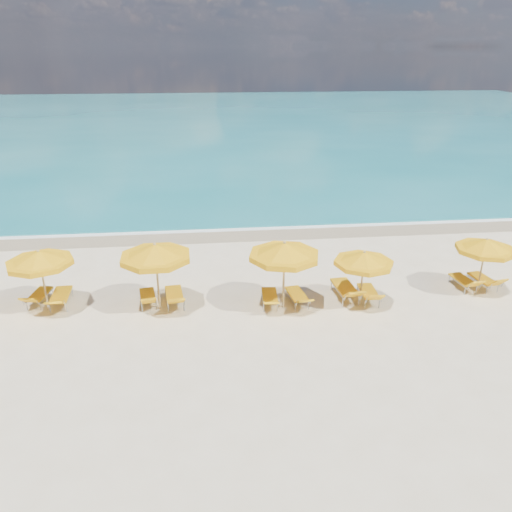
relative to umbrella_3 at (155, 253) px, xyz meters
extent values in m
plane|color=beige|center=(3.58, 0.05, -2.12)|extent=(120.00, 120.00, 0.00)
cube|color=#156E76|center=(3.58, 48.05, -2.12)|extent=(120.00, 80.00, 0.30)
cube|color=tan|center=(3.58, 7.45, -2.12)|extent=(120.00, 2.60, 0.01)
cube|color=white|center=(3.58, 8.25, -2.12)|extent=(120.00, 1.20, 0.03)
cube|color=white|center=(-2.42, 17.05, -2.12)|extent=(14.00, 0.36, 0.05)
cube|color=white|center=(11.58, 24.05, -2.12)|extent=(18.00, 0.30, 0.05)
cylinder|color=tan|center=(-3.90, 0.35, -1.04)|extent=(0.07, 0.07, 2.18)
cone|color=#F8AE0C|center=(-3.90, 0.35, -0.12)|extent=(2.24, 2.24, 0.44)
cylinder|color=#F8AE0C|center=(-3.90, 0.35, -0.34)|extent=(2.26, 2.26, 0.17)
sphere|color=tan|center=(-3.90, 0.35, 0.10)|extent=(0.10, 0.10, 0.10)
cylinder|color=tan|center=(0.00, 0.00, -0.93)|extent=(0.07, 0.07, 2.39)
cone|color=#F8AE0C|center=(0.00, 0.00, 0.07)|extent=(3.14, 3.14, 0.48)
cylinder|color=#F8AE0C|center=(0.00, 0.00, -0.16)|extent=(3.17, 3.17, 0.19)
sphere|color=tan|center=(0.00, 0.00, 0.31)|extent=(0.11, 0.11, 0.11)
cylinder|color=tan|center=(4.34, -0.35, -0.93)|extent=(0.07, 0.07, 2.40)
cone|color=#F8AE0C|center=(4.34, -0.35, 0.08)|extent=(2.80, 2.80, 0.48)
cylinder|color=#F8AE0C|center=(4.34, -0.35, -0.15)|extent=(2.82, 2.82, 0.19)
sphere|color=tan|center=(4.34, -0.35, 0.33)|extent=(0.11, 0.11, 0.11)
cylinder|color=tan|center=(7.09, -0.53, -1.12)|extent=(0.06, 0.06, 2.01)
cone|color=#F8AE0C|center=(7.09, -0.53, -0.28)|extent=(2.28, 2.28, 0.40)
cylinder|color=#F8AE0C|center=(7.09, -0.53, -0.47)|extent=(2.30, 2.30, 0.16)
sphere|color=tan|center=(7.09, -0.53, -0.07)|extent=(0.09, 0.09, 0.09)
cylinder|color=tan|center=(11.85, 0.09, -1.10)|extent=(0.06, 0.06, 2.06)
cone|color=#F8AE0C|center=(11.85, 0.09, -0.23)|extent=(2.34, 2.34, 0.41)
cylinder|color=#F8AE0C|center=(11.85, 0.09, -0.43)|extent=(2.36, 2.36, 0.16)
sphere|color=tan|center=(11.85, 0.09, -0.02)|extent=(0.09, 0.09, 0.09)
cube|color=#F8B40F|center=(-4.30, 0.93, -1.79)|extent=(0.67, 1.22, 0.07)
cube|color=#F8B40F|center=(-4.41, 0.15, -1.62)|extent=(0.58, 0.55, 0.38)
cube|color=#F8B40F|center=(-3.51, 0.72, -1.75)|extent=(0.65, 1.33, 0.08)
cube|color=#F8B40F|center=(-3.46, -0.20, -1.60)|extent=(0.61, 0.61, 0.36)
cube|color=#F8B40F|center=(-0.45, 0.42, -1.79)|extent=(0.68, 1.21, 0.07)
cube|color=#F8B40F|center=(-0.33, -0.35, -1.62)|extent=(0.58, 0.54, 0.39)
cube|color=#F8B40F|center=(0.51, 0.34, -1.75)|extent=(0.74, 1.36, 0.08)
cube|color=#F8B40F|center=(0.62, -0.55, -1.57)|extent=(0.64, 0.61, 0.41)
cube|color=#F8B40F|center=(3.90, -0.06, -1.78)|extent=(0.60, 1.21, 0.07)
cube|color=#F8B40F|center=(3.84, -0.89, -1.66)|extent=(0.56, 0.56, 0.31)
cube|color=#F8B40F|center=(4.87, -0.06, -1.78)|extent=(0.69, 1.25, 0.07)
cube|color=#F8B40F|center=(4.99, -0.90, -1.65)|extent=(0.60, 0.60, 0.33)
cube|color=#F8B40F|center=(6.70, 0.16, -1.71)|extent=(0.74, 1.48, 0.09)
cube|color=#F8B40F|center=(6.77, -0.83, -1.51)|extent=(0.68, 0.64, 0.47)
cube|color=#F8B40F|center=(7.49, -0.16, -1.77)|extent=(0.61, 1.25, 0.08)
cube|color=#F8B40F|center=(7.44, -0.99, -1.59)|extent=(0.57, 0.53, 0.41)
cube|color=#F8B40F|center=(11.41, 0.46, -1.79)|extent=(0.63, 1.19, 0.07)
cube|color=#F8B40F|center=(11.49, -0.31, -1.61)|extent=(0.56, 0.50, 0.41)
cube|color=#F8B40F|center=(12.19, 0.44, -1.78)|extent=(0.71, 1.25, 0.07)
cube|color=#F8B40F|center=(12.32, -0.34, -1.59)|extent=(0.59, 0.53, 0.44)
camera|label=1|loc=(1.71, -15.78, 6.41)|focal=35.00mm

